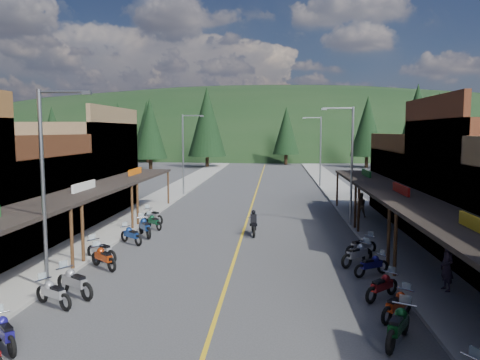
% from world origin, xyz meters
% --- Properties ---
extents(ground, '(220.00, 220.00, 0.00)m').
position_xyz_m(ground, '(0.00, 0.00, 0.00)').
color(ground, '#38383A').
rests_on(ground, ground).
extents(centerline, '(0.15, 90.00, 0.01)m').
position_xyz_m(centerline, '(0.00, 20.00, 0.01)').
color(centerline, gold).
rests_on(centerline, ground).
extents(sidewalk_west, '(3.40, 94.00, 0.15)m').
position_xyz_m(sidewalk_west, '(-8.70, 20.00, 0.07)').
color(sidewalk_west, gray).
rests_on(sidewalk_west, ground).
extents(sidewalk_east, '(3.40, 94.00, 0.15)m').
position_xyz_m(sidewalk_east, '(8.70, 20.00, 0.07)').
color(sidewalk_east, gray).
rests_on(sidewalk_east, ground).
extents(shop_west_3, '(10.90, 10.20, 8.20)m').
position_xyz_m(shop_west_3, '(-13.78, 11.30, 3.52)').
color(shop_west_3, brown).
rests_on(shop_west_3, ground).
extents(shop_east_3, '(10.90, 10.20, 6.20)m').
position_xyz_m(shop_east_3, '(13.75, 11.30, 2.53)').
color(shop_east_3, '#4C2D16').
rests_on(shop_east_3, ground).
extents(streetlight_0, '(2.16, 0.18, 8.00)m').
position_xyz_m(streetlight_0, '(-6.95, -6.00, 4.46)').
color(streetlight_0, gray).
rests_on(streetlight_0, ground).
extents(streetlight_1, '(2.16, 0.18, 8.00)m').
position_xyz_m(streetlight_1, '(-6.95, 22.00, 4.46)').
color(streetlight_1, gray).
rests_on(streetlight_1, ground).
extents(streetlight_2, '(2.16, 0.18, 8.00)m').
position_xyz_m(streetlight_2, '(6.95, 8.00, 4.46)').
color(streetlight_2, gray).
rests_on(streetlight_2, ground).
extents(streetlight_3, '(2.16, 0.18, 8.00)m').
position_xyz_m(streetlight_3, '(6.95, 30.00, 4.46)').
color(streetlight_3, gray).
rests_on(streetlight_3, ground).
extents(ridge_hill, '(310.00, 140.00, 60.00)m').
position_xyz_m(ridge_hill, '(0.00, 135.00, 0.00)').
color(ridge_hill, black).
rests_on(ridge_hill, ground).
extents(pine_0, '(5.04, 5.04, 11.00)m').
position_xyz_m(pine_0, '(-40.00, 62.00, 6.48)').
color(pine_0, black).
rests_on(pine_0, ground).
extents(pine_1, '(5.88, 5.88, 12.50)m').
position_xyz_m(pine_1, '(-24.00, 70.00, 7.24)').
color(pine_1, black).
rests_on(pine_1, ground).
extents(pine_2, '(6.72, 6.72, 14.00)m').
position_xyz_m(pine_2, '(-10.00, 58.00, 7.99)').
color(pine_2, black).
rests_on(pine_2, ground).
extents(pine_3, '(5.04, 5.04, 11.00)m').
position_xyz_m(pine_3, '(4.00, 66.00, 6.48)').
color(pine_3, black).
rests_on(pine_3, ground).
extents(pine_4, '(5.88, 5.88, 12.50)m').
position_xyz_m(pine_4, '(18.00, 60.00, 7.24)').
color(pine_4, black).
rests_on(pine_4, ground).
extents(pine_5, '(6.72, 6.72, 14.00)m').
position_xyz_m(pine_5, '(34.00, 72.00, 7.99)').
color(pine_5, black).
rests_on(pine_5, ground).
extents(pine_7, '(5.88, 5.88, 12.50)m').
position_xyz_m(pine_7, '(-32.00, 76.00, 7.24)').
color(pine_7, black).
rests_on(pine_7, ground).
extents(pine_8, '(4.48, 4.48, 10.00)m').
position_xyz_m(pine_8, '(-22.00, 40.00, 5.98)').
color(pine_8, black).
rests_on(pine_8, ground).
extents(pine_9, '(4.93, 4.93, 10.80)m').
position_xyz_m(pine_9, '(24.00, 45.00, 6.38)').
color(pine_9, black).
rests_on(pine_9, ground).
extents(pine_10, '(5.38, 5.38, 11.60)m').
position_xyz_m(pine_10, '(-18.00, 50.00, 6.78)').
color(pine_10, black).
rests_on(pine_10, ground).
extents(pine_11, '(5.82, 5.82, 12.40)m').
position_xyz_m(pine_11, '(20.00, 38.00, 7.19)').
color(pine_11, black).
rests_on(pine_11, ground).
extents(bike_west_3, '(1.86, 1.86, 1.13)m').
position_xyz_m(bike_west_3, '(-5.89, -10.97, 0.56)').
color(bike_west_3, navy).
rests_on(bike_west_3, ground).
extents(bike_west_4, '(2.06, 1.57, 1.14)m').
position_xyz_m(bike_west_4, '(-6.04, -7.65, 0.57)').
color(bike_west_4, '#97989C').
rests_on(bike_west_4, ground).
extents(bike_west_5, '(2.27, 1.85, 1.27)m').
position_xyz_m(bike_west_5, '(-5.71, -6.56, 0.64)').
color(bike_west_5, gray).
rests_on(bike_west_5, ground).
extents(bike_west_6, '(2.01, 1.86, 1.18)m').
position_xyz_m(bike_west_6, '(-5.94, -2.88, 0.59)').
color(bike_west_6, '#9D2F0B').
rests_on(bike_west_6, ground).
extents(bike_west_7, '(2.21, 1.78, 1.24)m').
position_xyz_m(bike_west_7, '(-6.49, -1.70, 0.62)').
color(bike_west_7, '#B0AFB5').
rests_on(bike_west_7, ground).
extents(bike_west_8, '(1.96, 1.81, 1.14)m').
position_xyz_m(bike_west_8, '(-6.14, 1.93, 0.57)').
color(bike_west_8, navy).
rests_on(bike_west_8, ground).
extents(bike_west_9, '(1.84, 2.35, 1.31)m').
position_xyz_m(bike_west_9, '(-5.89, 3.85, 0.65)').
color(bike_west_9, navy).
rests_on(bike_west_9, ground).
extents(bike_west_10, '(1.77, 1.80, 1.08)m').
position_xyz_m(bike_west_10, '(-5.92, 6.02, 0.54)').
color(bike_west_10, '#0D4427').
rests_on(bike_west_10, ground).
extents(bike_west_11, '(2.06, 1.91, 1.21)m').
position_xyz_m(bike_west_11, '(-6.43, 7.85, 0.60)').
color(bike_west_11, gray).
rests_on(bike_west_11, ground).
extents(bike_east_3, '(1.73, 2.31, 1.28)m').
position_xyz_m(bike_east_3, '(5.73, -9.77, 0.64)').
color(bike_east_3, '#0B3816').
rests_on(bike_east_3, ground).
extents(bike_east_4, '(1.77, 1.89, 1.11)m').
position_xyz_m(bike_east_4, '(6.19, -7.86, 0.56)').
color(bike_east_4, '#B52F0C').
rests_on(bike_east_4, ground).
extents(bike_east_5, '(1.87, 1.86, 1.13)m').
position_xyz_m(bike_east_5, '(6.10, -5.95, 0.56)').
color(bike_east_5, maroon).
rests_on(bike_east_5, ground).
extents(bike_east_6, '(1.94, 1.54, 1.08)m').
position_xyz_m(bike_east_6, '(6.30, -3.02, 0.54)').
color(bike_east_6, navy).
rests_on(bike_east_6, ground).
extents(bike_east_7, '(2.08, 1.96, 1.23)m').
position_xyz_m(bike_east_7, '(5.94, -1.46, 0.61)').
color(bike_east_7, '#A3A3A8').
rests_on(bike_east_7, ground).
extents(bike_east_8, '(2.10, 1.83, 1.20)m').
position_xyz_m(bike_east_8, '(6.42, 0.21, 0.60)').
color(bike_east_8, '#939398').
rests_on(bike_east_8, ground).
extents(rider_on_bike, '(0.88, 2.19, 1.63)m').
position_xyz_m(rider_on_bike, '(0.70, 4.70, 0.65)').
color(rider_on_bike, black).
rests_on(rider_on_bike, ground).
extents(pedestrian_east_a, '(0.59, 0.77, 1.89)m').
position_xyz_m(pedestrian_east_a, '(8.76, -5.18, 1.09)').
color(pedestrian_east_a, '#271D2C').
rests_on(pedestrian_east_a, sidewalk_east).
extents(pedestrian_east_b, '(0.89, 0.52, 1.80)m').
position_xyz_m(pedestrian_east_b, '(8.20, 10.58, 1.05)').
color(pedestrian_east_b, brown).
rests_on(pedestrian_east_b, sidewalk_east).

